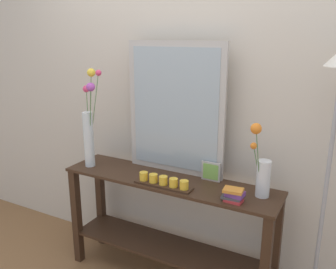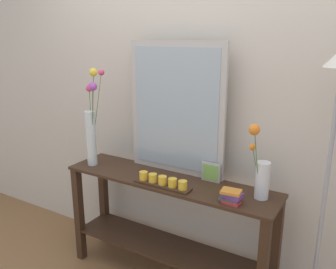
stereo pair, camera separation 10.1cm
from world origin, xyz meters
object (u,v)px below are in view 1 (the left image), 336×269
mirror_leaning (175,109)px  floor_lamp (331,149)px  console_table (168,218)px  picture_frame_small (211,172)px  tall_vase_left (89,127)px  candle_tray (163,182)px  book_stack (234,195)px  vase_right (262,171)px

mirror_leaning → floor_lamp: 1.00m
console_table → floor_lamp: size_ratio=0.90×
mirror_leaning → picture_frame_small: mirror_leaning is taller
tall_vase_left → candle_tray: tall_vase_left is taller
picture_frame_small → book_stack: (0.23, -0.22, -0.03)m
vase_right → book_stack: 0.22m
tall_vase_left → vase_right: size_ratio=1.54×
tall_vase_left → vase_right: tall_vase_left is taller
console_table → picture_frame_small: bearing=23.9°
mirror_leaning → floor_lamp: bearing=-5.6°
console_table → book_stack: (0.49, -0.10, 0.33)m
mirror_leaning → picture_frame_small: 0.48m
tall_vase_left → floor_lamp: 1.59m
picture_frame_small → floor_lamp: size_ratio=0.08×
picture_frame_small → floor_lamp: 0.76m
candle_tray → book_stack: size_ratio=3.00×
candle_tray → book_stack: (0.46, 0.01, 0.01)m
picture_frame_small → floor_lamp: bearing=-5.1°
console_table → vase_right: size_ratio=3.22×
mirror_leaning → tall_vase_left: (-0.59, -0.20, -0.15)m
vase_right → book_stack: bearing=-132.1°
tall_vase_left → vase_right: (1.23, 0.08, -0.14)m
book_stack → candle_tray: bearing=-178.8°
vase_right → book_stack: size_ratio=3.57×
mirror_leaning → vase_right: bearing=-10.4°
picture_frame_small → book_stack: size_ratio=0.99×
console_table → tall_vase_left: bearing=-175.7°
console_table → book_stack: size_ratio=11.51×
tall_vase_left → mirror_leaning: bearing=18.4°
console_table → vase_right: bearing=3.1°
floor_lamp → picture_frame_small: bearing=174.9°
console_table → tall_vase_left: (-0.62, -0.05, 0.59)m
floor_lamp → tall_vase_left: bearing=-176.4°
mirror_leaning → floor_lamp: (0.99, -0.10, -0.10)m
mirror_leaning → book_stack: (0.52, -0.25, -0.41)m
candle_tray → vase_right: bearing=13.9°
console_table → mirror_leaning: size_ratio=1.67×
vase_right → candle_tray: vase_right is taller
picture_frame_small → floor_lamp: (0.70, -0.06, 0.28)m
floor_lamp → console_table: bearing=-176.9°
vase_right → floor_lamp: bearing=3.3°
console_table → book_stack: 0.60m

